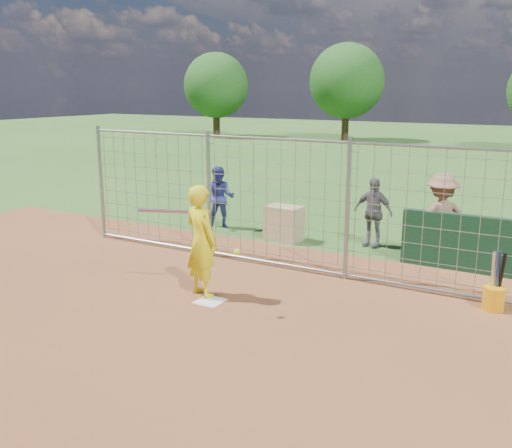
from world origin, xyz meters
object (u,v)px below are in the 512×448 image
Objects in this scene: batter at (201,241)px; bystander_a at (220,198)px; equipment_bin at (284,223)px; bucket_with_bats at (494,295)px; bystander_c at (441,219)px; bystander_b at (373,212)px.

batter is 1.23× the size of bystander_a.
bucket_with_bats reaches higher than equipment_bin.
batter is 4.78m from bucket_with_bats.
bystander_c is (3.05, 3.84, -0.04)m from batter.
bystander_a is (-2.35, 4.13, -0.18)m from batter.
bystander_c reaches higher than bucket_with_bats.
equipment_bin is 5.28m from bucket_with_bats.
bucket_with_bats is at bearing -40.97° from bystander_a.
bystander_a is 3.84m from bystander_b.
bystander_a is at bearing -168.62° from bystander_b.
bystander_c reaches higher than bystander_a.
batter reaches higher than bystander_c.
bystander_a is 7.16m from bucket_with_bats.
bystander_b is 1.67m from bystander_c.
bystander_a is 1.94× the size of equipment_bin.
batter is at bearing 16.73° from bystander_c.
bystander_c is 1.87× the size of bucket_with_bats.
equipment_bin is at bearing 156.19° from bucket_with_bats.
bystander_a is at bearing -37.80° from bystander_c.
batter is 4.91m from bystander_c.
equipment_bin is at bearing -28.80° from bystander_a.
bystander_b reaches higher than equipment_bin.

